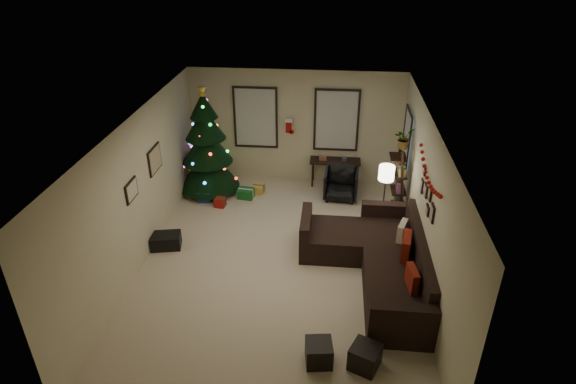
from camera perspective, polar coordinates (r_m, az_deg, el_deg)
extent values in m
plane|color=#C6B496|center=(9.05, -1.01, -8.20)|extent=(7.00, 7.00, 0.00)
plane|color=white|center=(7.75, -1.18, 8.04)|extent=(7.00, 7.00, 0.00)
plane|color=beige|center=(11.48, 0.93, 7.78)|extent=(5.00, 0.00, 5.00)
plane|color=beige|center=(5.56, -5.46, -18.48)|extent=(5.00, 0.00, 5.00)
plane|color=beige|center=(8.93, -17.24, 0.08)|extent=(0.00, 7.00, 7.00)
plane|color=beige|center=(8.43, 16.05, -1.50)|extent=(0.00, 7.00, 7.00)
cube|color=#728CB2|center=(11.50, -3.85, 8.81)|extent=(0.94, 0.02, 1.35)
cube|color=beige|center=(11.50, -3.85, 8.81)|extent=(0.94, 0.03, 1.35)
cube|color=#728CB2|center=(11.35, 5.76, 8.47)|extent=(0.94, 0.02, 1.35)
cube|color=beige|center=(11.35, 5.76, 8.47)|extent=(0.94, 0.03, 1.35)
cube|color=#728CB2|center=(10.63, 13.96, 6.05)|extent=(0.05, 0.27, 1.17)
cube|color=beige|center=(10.63, 13.96, 6.05)|extent=(0.05, 0.45, 1.17)
cylinder|color=black|center=(11.48, -9.24, 0.84)|extent=(0.10, 0.10, 0.31)
cone|color=black|center=(11.27, -9.42, 2.92)|extent=(1.40, 1.40, 0.98)
cone|color=black|center=(11.04, -9.65, 5.57)|extent=(1.15, 1.15, 0.82)
cone|color=black|center=(10.86, -9.87, 8.06)|extent=(0.90, 0.90, 0.72)
cone|color=black|center=(10.73, -10.05, 10.12)|extent=(0.62, 0.62, 0.56)
cylinder|color=maroon|center=(11.54, -9.19, 0.25)|extent=(1.13, 1.13, 0.04)
cube|color=maroon|center=(10.81, -8.05, -1.22)|extent=(0.22, 0.22, 0.20)
cube|color=gold|center=(11.32, -3.52, 0.41)|extent=(0.25, 0.30, 0.18)
cube|color=#14591E|center=(11.09, -5.03, -0.16)|extent=(0.35, 0.28, 0.22)
cube|color=navy|center=(11.06, -9.85, -0.49)|extent=(0.30, 0.22, 0.25)
cube|color=silver|center=(11.46, -9.79, 0.68)|extent=(0.26, 0.26, 0.28)
cube|color=black|center=(8.60, 12.38, -9.19)|extent=(1.03, 2.74, 0.48)
cube|color=black|center=(8.40, 15.53, -6.70)|extent=(0.20, 2.74, 0.46)
cube|color=black|center=(7.40, 13.57, -15.28)|extent=(1.03, 0.20, 0.75)
cube|color=black|center=(9.74, 11.66, -3.27)|extent=(1.03, 0.20, 0.75)
cube|color=black|center=(9.23, 5.68, -5.73)|extent=(0.97, 1.03, 0.48)
cube|color=black|center=(9.16, 2.11, -4.84)|extent=(0.18, 1.03, 0.75)
cube|color=maroon|center=(7.84, 14.48, -10.04)|extent=(0.16, 0.42, 0.41)
cube|color=maroon|center=(8.51, 13.78, -6.52)|extent=(0.22, 0.52, 0.50)
cube|color=beige|center=(8.96, 13.38, -4.61)|extent=(0.23, 0.39, 0.38)
cube|color=black|center=(7.16, 3.68, -18.49)|extent=(0.42, 0.42, 0.35)
cube|color=black|center=(7.17, 9.11, -18.75)|extent=(0.51, 0.51, 0.36)
cube|color=black|center=(11.47, 5.62, 3.68)|extent=(1.19, 0.43, 0.04)
cylinder|color=black|center=(11.46, 2.91, 1.98)|extent=(0.04, 0.04, 0.60)
cylinder|color=black|center=(11.77, 3.00, 2.72)|extent=(0.04, 0.04, 0.60)
cylinder|color=black|center=(11.47, 8.16, 1.73)|extent=(0.04, 0.04, 0.60)
cylinder|color=black|center=(11.78, 8.12, 2.47)|extent=(0.04, 0.04, 0.60)
imported|color=black|center=(11.01, 6.32, 0.95)|extent=(0.73, 0.69, 0.70)
cube|color=black|center=(9.95, 13.36, 0.30)|extent=(0.05, 0.05, 1.67)
cube|color=black|center=(10.34, 13.10, 1.46)|extent=(0.05, 0.05, 1.67)
cube|color=black|center=(10.38, 12.76, -1.60)|extent=(0.30, 0.46, 0.03)
cube|color=black|center=(10.20, 12.97, 0.20)|extent=(0.30, 0.46, 0.03)
cube|color=black|center=(10.04, 13.20, 2.07)|extent=(0.30, 0.46, 0.03)
cube|color=black|center=(9.88, 13.44, 4.01)|extent=(0.30, 0.46, 0.03)
imported|color=#4C4C4C|center=(9.90, 13.63, 6.54)|extent=(0.64, 0.65, 0.55)
cylinder|color=black|center=(10.11, 10.91, -4.35)|extent=(0.25, 0.25, 0.03)
cylinder|color=black|center=(9.79, 11.24, -1.29)|extent=(0.03, 0.03, 1.21)
cylinder|color=white|center=(9.48, 11.61, 2.22)|extent=(0.31, 0.31, 0.29)
cube|color=black|center=(9.51, -15.54, 3.75)|extent=(0.04, 0.60, 0.50)
cube|color=tan|center=(9.51, -15.54, 3.75)|extent=(0.01, 0.54, 0.45)
cube|color=black|center=(8.56, -18.09, 0.19)|extent=(0.04, 0.45, 0.35)
cube|color=beige|center=(8.56, -18.09, 0.19)|extent=(0.01, 0.40, 0.31)
cube|color=black|center=(7.82, 16.75, -2.41)|extent=(0.03, 0.22, 0.28)
cube|color=black|center=(8.04, 16.50, -0.22)|extent=(0.03, 0.18, 0.22)
cube|color=black|center=(8.19, 16.22, -2.06)|extent=(0.03, 0.20, 0.16)
cube|color=black|center=(8.40, 16.03, 0.20)|extent=(0.03, 0.26, 0.20)
cube|color=black|center=(8.75, 15.60, 0.71)|extent=(0.03, 0.18, 0.24)
cube|color=black|center=(8.62, 15.86, 2.47)|extent=(0.03, 0.16, 0.16)
cube|color=#990F0C|center=(11.31, 0.09, 7.77)|extent=(0.14, 0.04, 0.30)
cube|color=white|center=(11.26, 0.10, 8.48)|extent=(0.16, 0.05, 0.08)
cube|color=#990F0C|center=(11.35, 0.45, 7.14)|extent=(0.10, 0.04, 0.08)
cube|color=#990F0C|center=(11.44, 1.86, 8.65)|extent=(0.14, 0.04, 0.30)
cube|color=white|center=(11.39, 1.87, 9.36)|extent=(0.16, 0.05, 0.08)
cube|color=#990F0C|center=(11.48, 2.20, 8.03)|extent=(0.10, 0.04, 0.08)
cube|color=black|center=(9.64, -14.28, -5.63)|extent=(0.63, 0.48, 0.28)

